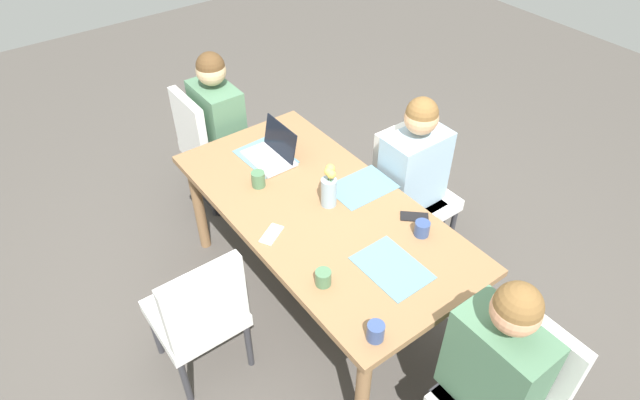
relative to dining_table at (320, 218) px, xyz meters
name	(u,v)px	position (x,y,z in m)	size (l,w,h in m)	color
ground_plane	(320,295)	(0.00, 0.00, -0.67)	(10.00, 10.00, 0.00)	#4C4742
dining_table	(320,218)	(0.00, 0.00, 0.00)	(1.85, 0.91, 0.75)	olive
chair_head_right_left_near	(508,391)	(1.27, 0.10, -0.17)	(0.44, 0.44, 0.90)	silver
person_head_right_left_near	(487,387)	(1.21, 0.03, -0.14)	(0.40, 0.36, 1.19)	#2D2D33
chair_head_left_left_mid	(208,142)	(-1.28, -0.06, -0.17)	(0.44, 0.44, 0.90)	silver
person_head_left_left_mid	(221,140)	(-1.22, 0.02, -0.14)	(0.40, 0.36, 1.19)	#2D2D33
chair_far_left_far	(409,185)	(-0.06, 0.77, -0.17)	(0.44, 0.44, 0.90)	silver
person_far_left_far	(411,191)	(0.01, 0.71, -0.14)	(0.36, 0.40, 1.19)	#2D2D33
chair_near_right_near	(200,312)	(0.05, -0.80, -0.17)	(0.44, 0.44, 0.90)	silver
flower_vase	(329,188)	(0.01, 0.06, 0.20)	(0.09, 0.09, 0.26)	#8EA8B7
placemat_head_right_left_near	(392,268)	(0.57, 0.01, 0.09)	(0.36, 0.26, 0.00)	slate
placemat_head_left_left_mid	(266,157)	(-0.58, 0.01, 0.09)	(0.36, 0.26, 0.00)	slate
placemat_far_left_far	(362,187)	(0.01, 0.30, 0.09)	(0.36, 0.26, 0.00)	slate
laptop_head_left_left_mid	(272,152)	(-0.54, 0.03, 0.13)	(0.32, 0.22, 0.21)	silver
coffee_mug_near_left	(422,229)	(0.49, 0.30, 0.12)	(0.08, 0.08, 0.08)	#33477A
coffee_mug_near_right	(376,332)	(0.83, -0.32, 0.13)	(0.08, 0.08, 0.09)	#33477A
coffee_mug_centre_left	(323,278)	(0.45, -0.32, 0.13)	(0.08, 0.08, 0.08)	#47704C
coffee_mug_centre_right	(258,179)	(-0.36, -0.17, 0.13)	(0.08, 0.08, 0.09)	#47704C
phone_black	(414,217)	(0.37, 0.36, 0.09)	(0.15, 0.07, 0.01)	black
phone_silver	(272,234)	(0.03, -0.33, 0.09)	(0.15, 0.07, 0.01)	silver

